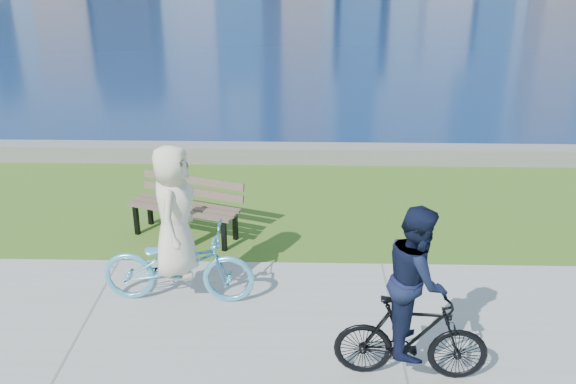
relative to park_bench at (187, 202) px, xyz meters
name	(u,v)px	position (x,y,z in m)	size (l,w,h in m)	color
ground	(397,334)	(3.08, -2.70, -0.58)	(320.00, 320.00, 0.00)	#365B18
concrete_path	(397,333)	(3.08, -2.70, -0.57)	(80.00, 3.50, 0.02)	gray
seawall	(359,154)	(3.08, 3.50, -0.40)	(90.00, 0.50, 0.35)	slate
park_bench	(187,202)	(0.00, 0.00, 0.00)	(1.93, 1.20, 0.95)	black
bollard_lamp	(167,214)	(-0.17, -0.76, 0.14)	(0.20, 0.20, 1.25)	black
cyclist_woman	(177,246)	(0.22, -2.00, 0.27)	(0.78, 2.07, 2.22)	#60C2EA
cyclist_man	(414,309)	(3.10, -3.52, 0.33)	(0.68, 1.74, 2.11)	black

